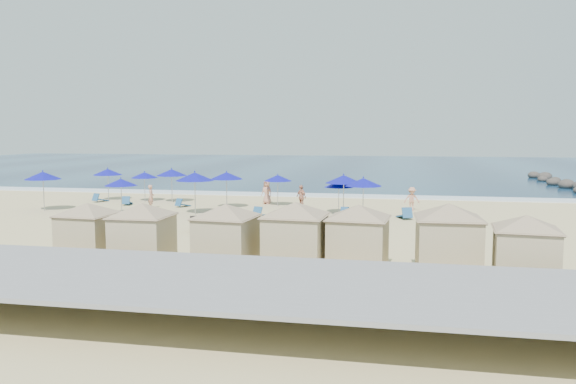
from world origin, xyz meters
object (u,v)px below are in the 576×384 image
(cabana_2, at_px, (226,228))
(beachgoer_2, at_px, (412,199))
(cabana_6, at_px, (526,242))
(umbrella_6, at_px, (195,177))
(beachgoer_1, at_px, (301,197))
(beachgoer_0, at_px, (151,197))
(umbrella_2, at_px, (144,175))
(umbrella_9, at_px, (339,184))
(cabana_3, at_px, (295,228))
(cabana_4, at_px, (358,230))
(trash_bin, at_px, (198,224))
(umbrella_0, at_px, (108,172))
(umbrella_5, at_px, (227,176))
(umbrella_7, at_px, (278,178))
(umbrella_3, at_px, (121,182))
(umbrella_8, at_px, (344,179))
(umbrella_1, at_px, (43,176))
(rock_jetty, at_px, (571,186))
(umbrella_10, at_px, (363,182))
(cabana_1, at_px, (143,227))
(umbrella_4, at_px, (172,172))
(beachgoer_3, at_px, (267,192))
(cabana_0, at_px, (88,225))
(cabana_5, at_px, (448,231))

(cabana_2, bearing_deg, beachgoer_2, 68.14)
(cabana_6, bearing_deg, cabana_2, 178.03)
(umbrella_6, xyz_separation_m, beachgoer_1, (6.11, 3.51, -1.54))
(beachgoer_0, bearing_deg, umbrella_2, 9.66)
(umbrella_9, relative_size, beachgoer_1, 1.32)
(cabana_2, relative_size, umbrella_2, 1.90)
(cabana_3, xyz_separation_m, cabana_4, (2.25, 0.31, -0.05))
(trash_bin, height_order, umbrella_0, umbrella_0)
(umbrella_5, bearing_deg, cabana_6, -47.40)
(umbrella_7, bearing_deg, umbrella_3, -145.95)
(beachgoer_1, bearing_deg, cabana_3, -37.71)
(umbrella_7, distance_m, umbrella_8, 6.31)
(cabana_3, bearing_deg, cabana_4, 7.84)
(trash_bin, bearing_deg, beachgoer_1, 45.82)
(cabana_2, relative_size, umbrella_3, 1.86)
(umbrella_1, distance_m, umbrella_8, 19.50)
(rock_jetty, xyz_separation_m, umbrella_8, (-18.46, -20.02, 1.90))
(umbrella_3, height_order, umbrella_10, umbrella_10)
(umbrella_8, bearing_deg, umbrella_7, 141.94)
(cabana_1, distance_m, umbrella_1, 18.82)
(cabana_4, bearing_deg, umbrella_2, 132.90)
(umbrella_8, bearing_deg, umbrella_6, -173.22)
(cabana_6, distance_m, umbrella_4, 27.98)
(beachgoer_1, bearing_deg, cabana_4, -30.07)
(umbrella_5, bearing_deg, umbrella_2, 161.12)
(beachgoer_3, bearing_deg, umbrella_1, -136.80)
(cabana_1, xyz_separation_m, cabana_6, (13.53, -0.11, -0.03))
(umbrella_3, relative_size, umbrella_7, 1.03)
(cabana_4, relative_size, umbrella_4, 1.72)
(beachgoer_3, bearing_deg, cabana_6, -37.30)
(cabana_4, distance_m, umbrella_4, 23.55)
(cabana_0, distance_m, beachgoer_0, 15.69)
(umbrella_1, height_order, umbrella_3, umbrella_1)
(umbrella_5, height_order, umbrella_6, umbrella_6)
(cabana_2, xyz_separation_m, beachgoer_3, (-3.06, 19.24, -0.70))
(umbrella_7, height_order, beachgoer_1, umbrella_7)
(beachgoer_1, bearing_deg, beachgoer_3, -175.59)
(cabana_5, height_order, beachgoer_0, cabana_5)
(umbrella_1, height_order, umbrella_5, umbrella_1)
(umbrella_2, xyz_separation_m, beachgoer_1, (12.13, -2.02, -1.15))
(rock_jetty, bearing_deg, cabana_1, -125.24)
(cabana_2, height_order, umbrella_7, cabana_2)
(cabana_6, distance_m, umbrella_10, 15.19)
(umbrella_4, bearing_deg, beachgoer_1, -10.64)
(umbrella_2, bearing_deg, umbrella_5, -18.88)
(cabana_2, height_order, umbrella_2, cabana_2)
(umbrella_1, relative_size, umbrella_8, 1.02)
(umbrella_1, bearing_deg, umbrella_5, 17.15)
(umbrella_1, relative_size, beachgoer_1, 1.63)
(cabana_0, distance_m, umbrella_2, 19.84)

